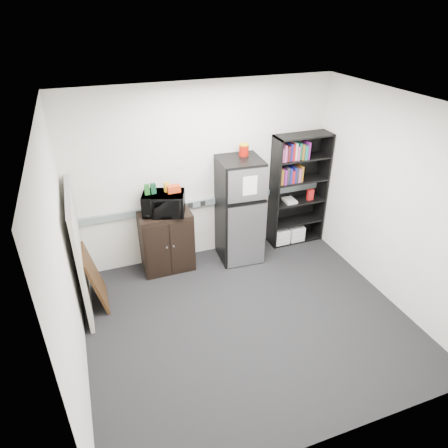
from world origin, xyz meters
name	(u,v)px	position (x,y,z in m)	size (l,w,h in m)	color
floor	(248,319)	(0.00, 0.00, 0.00)	(4.00, 4.00, 0.00)	black
wall_back	(204,174)	(0.00, 1.75, 1.35)	(4.00, 0.02, 2.70)	white
wall_right	(394,203)	(2.00, 0.00, 1.35)	(0.02, 3.50, 2.70)	white
wall_left	(64,265)	(-2.00, 0.00, 1.35)	(0.02, 3.50, 2.70)	white
ceiling	(256,109)	(0.00, 0.00, 2.70)	(4.00, 3.50, 0.02)	white
electrical_raceway	(205,202)	(0.00, 1.72, 0.90)	(3.92, 0.05, 0.10)	slate
wall_note	(181,165)	(-0.35, 1.74, 1.55)	(0.14, 0.00, 0.10)	white
bookshelf	(297,188)	(1.51, 1.57, 0.97)	(0.90, 0.34, 1.85)	black
cubicle_partition	(79,252)	(-1.90, 1.08, 0.81)	(0.06, 1.30, 1.62)	#ADAA99
cabinet	(167,241)	(-0.69, 1.50, 0.47)	(0.76, 0.50, 0.94)	black
microwave	(164,204)	(-0.69, 1.48, 1.11)	(0.58, 0.39, 0.32)	black
snack_box_a	(147,189)	(-0.90, 1.52, 1.34)	(0.07, 0.05, 0.15)	#18551D
snack_box_b	(153,189)	(-0.81, 1.52, 1.34)	(0.07, 0.05, 0.15)	#0B321E
snack_box_c	(167,187)	(-0.62, 1.52, 1.34)	(0.07, 0.05, 0.14)	gold
snack_bag	(174,189)	(-0.54, 1.47, 1.32)	(0.18, 0.10, 0.10)	#BD3512
refrigerator	(239,211)	(0.44, 1.42, 0.82)	(0.65, 0.68, 1.64)	black
coffee_can	(244,149)	(0.55, 1.55, 1.74)	(0.14, 0.14, 0.19)	#9F1007
framed_poster	(95,277)	(-1.77, 1.03, 0.41)	(0.23, 0.64, 0.81)	black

